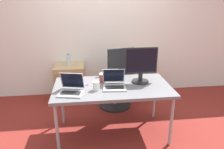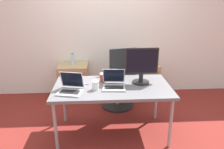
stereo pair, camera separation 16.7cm
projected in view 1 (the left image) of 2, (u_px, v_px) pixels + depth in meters
ground_plane at (112, 132)px, 3.18m from camera, size 14.00×14.00×0.00m
wall_back at (103, 28)px, 4.14m from camera, size 10.00×0.05×2.60m
desk at (112, 89)px, 2.95m from camera, size 1.56×0.84×0.73m
office_chair at (116, 85)px, 3.76m from camera, size 0.58×0.61×1.12m
cabinet_left at (70, 82)px, 4.12m from camera, size 0.54×0.50×0.68m
cabinet_right at (139, 79)px, 4.27m from camera, size 0.54×0.50×0.68m
water_bottle at (69, 60)px, 3.98m from camera, size 0.07×0.07×0.22m
laptop_left at (114, 84)px, 2.89m from camera, size 0.32×0.34×0.23m
laptop_right at (71, 89)px, 2.72m from camera, size 0.34×0.36×0.24m
monitor at (141, 65)px, 2.99m from camera, size 0.45×0.24×0.50m
coffee_cup_white at (96, 86)px, 2.79m from camera, size 0.09×0.09×0.12m
coffee_cup_brown at (102, 78)px, 3.06m from camera, size 0.09×0.09×0.12m
scissors at (84, 84)px, 2.97m from camera, size 0.17×0.06×0.01m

